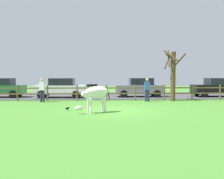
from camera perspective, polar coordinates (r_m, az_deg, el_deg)
ground_plane at (r=13.36m, az=1.44°, el=-4.71°), size 60.00×60.00×0.00m
parking_asphalt at (r=22.59m, az=-0.41°, el=-1.39°), size 28.00×7.40×0.05m
paddock_fence at (r=18.24m, az=-1.28°, el=-0.48°), size 21.16×0.11×1.16m
bare_tree at (r=18.63m, az=13.54°, el=3.53°), size 1.66×1.66×3.65m
zebra at (r=12.40m, az=-3.82°, el=-1.03°), size 1.76×1.14×1.41m
crow_on_grass at (r=13.39m, az=-10.02°, el=-4.20°), size 0.21×0.10×0.20m
parked_car_white at (r=20.77m, az=-11.46°, el=0.40°), size 4.06×1.99×1.56m
parked_car_black at (r=23.10m, az=22.57°, el=0.49°), size 4.03×1.95×1.56m
parked_car_grey at (r=21.30m, az=6.22°, el=0.51°), size 4.02×1.92×1.56m
parked_car_green at (r=22.52m, az=-24.02°, el=0.40°), size 4.03×1.94×1.56m
visitor_left_of_tree at (r=18.01m, az=-15.47°, el=0.12°), size 0.40×0.29×1.64m
visitor_right_of_tree at (r=17.92m, az=7.92°, el=0.19°), size 0.36×0.23×1.64m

